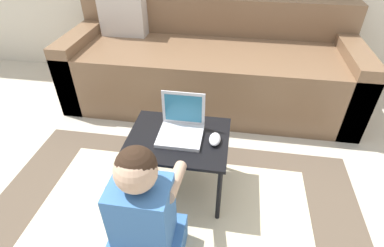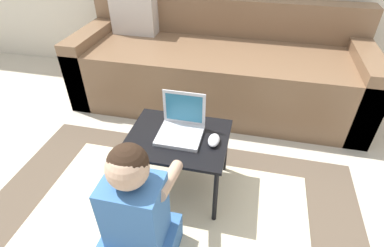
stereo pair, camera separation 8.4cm
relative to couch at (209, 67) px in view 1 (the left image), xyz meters
The scene contains 7 objects.
ground_plane 1.11m from the couch, 85.52° to the right, with size 16.00×16.00×0.00m, color beige.
area_rug 1.28m from the couch, 92.11° to the right, with size 2.02×1.25×0.01m.
couch is the anchor object (origin of this frame).
laptop_desk 1.02m from the couch, 92.59° to the right, with size 0.52×0.42×0.38m.
laptop 1.00m from the couch, 92.00° to the right, with size 0.23×0.20×0.21m.
computer_mouse 1.04m from the couch, 81.96° to the right, with size 0.06×0.10×0.04m.
person_seated 1.47m from the couch, 94.11° to the right, with size 0.32×0.41×0.67m.
Camera 1 is at (0.13, -1.12, 1.36)m, focal length 28.00 mm.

